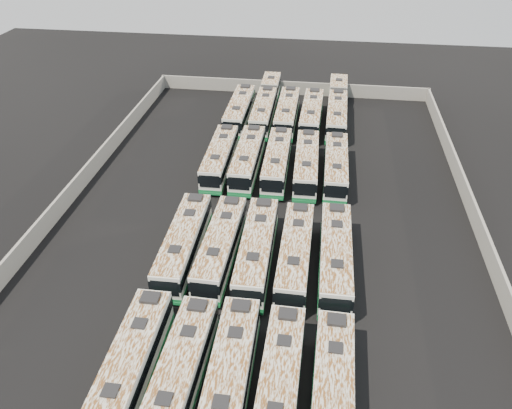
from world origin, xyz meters
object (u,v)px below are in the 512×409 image
Objects in this scene: bus_midback_far_right at (336,166)px; bus_back_left at (266,103)px; bus_midback_left at (248,159)px; bus_back_right at (311,115)px; bus_front_center at (229,380)px; bus_front_left at (179,377)px; bus_front_far_right at (332,396)px; bus_midfront_far_left at (184,244)px; bus_midback_center at (277,161)px; bus_midback_far_left at (220,157)px; bus_front_far_left at (129,370)px; bus_midback_right at (306,164)px; bus_midfront_center at (257,250)px; bus_back_far_right at (337,107)px; bus_midfront_right at (295,254)px; bus_midfront_left at (221,246)px; bus_back_center at (287,113)px; bus_midfront_far_right at (335,257)px; bus_front_right at (279,387)px; bus_back_far_left at (240,111)px.

bus_back_left is (-10.79, 18.28, 0.03)m from bus_midback_far_right.
bus_midback_left is 16.33m from bus_back_right.
bus_back_left is at bearing 93.32° from bus_front_center.
bus_front_far_right is at bearing 1.12° from bus_front_left.
bus_midback_center is (7.13, 17.57, -0.03)m from bus_midfront_far_left.
bus_front_far_left is at bearing -91.14° from bus_midback_far_left.
bus_midback_right is (7.31, -0.23, -0.03)m from bus_midback_left.
bus_front_left is 0.98× the size of bus_midfront_center.
bus_midfront_center reaches higher than bus_back_far_right.
bus_midback_left is at bearing 112.66° from bus_midfront_right.
bus_midfront_left is (3.56, 0.16, -0.03)m from bus_midfront_far_left.
bus_midfront_far_left is 1.00× the size of bus_back_center.
bus_back_right is (7.10, 32.11, 0.02)m from bus_midfront_left.
bus_back_center reaches higher than bus_front_far_right.
bus_front_left is at bearing -101.08° from bus_back_far_right.
bus_midfront_center reaches higher than bus_midback_left.
bus_front_far_right is 32.43m from bus_midback_right.
bus_back_center reaches higher than bus_midback_far_right.
bus_midback_center is at bearing 112.03° from bus_midfront_far_right.
bus_midfront_left is at bearing -101.20° from bus_back_right.
bus_front_far_left is 1.01× the size of bus_back_right.
bus_front_far_left is at bearing -114.29° from bus_midback_far_right.
bus_back_left reaches higher than bus_midback_center.
bus_front_far_left reaches higher than bus_midfront_left.
bus_front_center is 1.04× the size of bus_front_right.
bus_midback_right is at bearing -1.91° from bus_midback_far_left.
bus_front_far_left is 1.03× the size of bus_midfront_right.
bus_front_far_right reaches higher than bus_back_left.
bus_front_left is 1.02× the size of bus_front_right.
bus_front_far_left is at bearing -90.36° from bus_back_far_left.
bus_front_right is 33.01m from bus_midback_left.
bus_midfront_far_left is 1.02× the size of bus_midback_right.
bus_front_far_left is 47.60m from bus_back_center.
bus_front_center is 16.27m from bus_midfront_far_right.
bus_front_left reaches higher than bus_midfront_left.
bus_back_center is (-0.06, 14.77, 0.04)m from bus_midback_center.
bus_midfront_left is at bearing -114.04° from bus_midback_right.
bus_front_center is 1.02× the size of bus_midback_center.
bus_back_far_right is at bearing 73.51° from bus_front_far_left.
bus_front_left is at bearing -90.52° from bus_back_left.
bus_midfront_far_left reaches higher than bus_front_left.
bus_front_center is 46.95m from bus_back_right.
bus_front_right is 0.98× the size of bus_midback_left.
bus_back_far_right is at bearing 14.04° from bus_back_far_left.
bus_front_far_left is 20.67m from bus_midfront_far_right.
bus_midfront_center is at bearing -1.43° from bus_midfront_far_left.
bus_back_center reaches higher than bus_midfront_left.
bus_midfront_center is 32.39m from bus_back_center.
bus_front_center is 7.20m from bus_front_far_right.
bus_midfront_center is 1.00× the size of bus_back_far_left.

